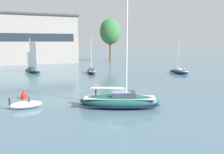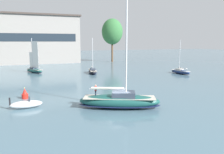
# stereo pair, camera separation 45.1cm
# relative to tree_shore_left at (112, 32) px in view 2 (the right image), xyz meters

# --- Properties ---
(ground_plane) EXTENTS (400.00, 400.00, 0.00)m
(ground_plane) POSITION_rel_tree_shore_left_xyz_m (-25.17, -68.38, -14.01)
(ground_plane) COLOR slate
(waterfront_building) EXTENTS (43.35, 13.33, 21.07)m
(waterfront_building) POSITION_rel_tree_shore_left_xyz_m (-36.23, 6.16, -3.43)
(waterfront_building) COLOR gray
(waterfront_building) RESTS_ON ground
(tree_shore_left) EXTENTS (9.72, 9.72, 20.01)m
(tree_shore_left) POSITION_rel_tree_shore_left_xyz_m (0.00, 0.00, 0.00)
(tree_shore_left) COLOR brown
(tree_shore_left) RESTS_ON ground
(sailboat_main) EXTENTS (12.15, 7.82, 16.23)m
(sailboat_main) POSITION_rel_tree_shore_left_xyz_m (-25.14, -68.39, -12.91)
(sailboat_main) COLOR #194C47
(sailboat_main) RESTS_ON ground
(sailboat_moored_mid_channel) EXTENTS (2.67, 7.46, 10.06)m
(sailboat_moored_mid_channel) POSITION_rel_tree_shore_left_xyz_m (5.09, -43.60, -13.33)
(sailboat_moored_mid_channel) COLOR navy
(sailboat_moored_mid_channel) RESTS_ON ground
(sailboat_moored_far_slip) EXTENTS (3.19, 7.88, 10.53)m
(sailboat_moored_far_slip) POSITION_rel_tree_shore_left_xyz_m (-19.28, -33.51, -13.29)
(sailboat_moored_far_slip) COLOR #232328
(sailboat_moored_far_slip) RESTS_ON ground
(sailboat_moored_outer_mooring) EXTENTS (5.68, 7.72, 10.55)m
(sailboat_moored_outer_mooring) POSITION_rel_tree_shore_left_xyz_m (-35.68, -25.49, -13.14)
(sailboat_moored_outer_mooring) COLOR #194C47
(sailboat_moored_outer_mooring) RESTS_ON ground
(motor_tender) EXTENTS (4.51, 1.85, 1.72)m
(motor_tender) POSITION_rel_tree_shore_left_xyz_m (-37.86, -63.59, -13.46)
(motor_tender) COLOR silver
(motor_tender) RESTS_ON ground
(channel_buoy) EXTENTS (1.05, 1.05, 1.91)m
(channel_buoy) POSITION_rel_tree_shore_left_xyz_m (-38.08, -57.80, -13.26)
(channel_buoy) COLOR red
(channel_buoy) RESTS_ON ground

